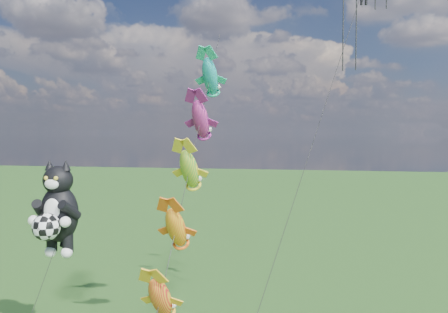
# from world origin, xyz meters

# --- Properties ---
(cat_kite_rig) EXTENTS (2.84, 4.25, 10.77)m
(cat_kite_rig) POSITION_xyz_m (0.45, 7.84, 7.86)
(cat_kite_rig) COLOR brown
(cat_kite_rig) RESTS_ON ground
(fish_windsock_rig) EXTENTS (0.98, 15.97, 18.63)m
(fish_windsock_rig) POSITION_xyz_m (9.13, 5.75, 10.47)
(fish_windsock_rig) COLOR brown
(fish_windsock_rig) RESTS_ON ground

